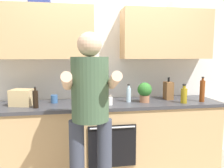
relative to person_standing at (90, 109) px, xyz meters
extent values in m
cube|color=silver|center=(0.30, 1.11, 0.24)|extent=(4.00, 0.06, 2.50)
cube|color=tan|center=(-0.49, 0.92, 0.77)|extent=(1.21, 0.32, 0.65)
cube|color=tan|center=(1.10, 0.92, 0.77)|extent=(1.21, 0.32, 0.65)
cylinder|color=silver|center=(1.22, 0.92, 1.14)|extent=(0.25, 0.25, 0.10)
cube|color=tan|center=(0.30, 0.75, -0.58)|extent=(2.80, 0.60, 0.86)
cube|color=#38383D|center=(0.30, 0.75, -0.13)|extent=(2.84, 0.64, 0.04)
cube|color=black|center=(0.28, 0.44, -0.56)|extent=(0.56, 0.02, 0.50)
cylinder|color=silver|center=(0.28, 0.41, -0.33)|extent=(0.52, 0.02, 0.02)
cylinder|color=#383D4C|center=(-0.13, 0.00, -0.56)|extent=(0.14, 0.14, 0.90)
cylinder|color=#383D4C|center=(0.13, 0.00, -0.56)|extent=(0.14, 0.14, 0.90)
cylinder|color=#3F593F|center=(0.00, 0.00, 0.18)|extent=(0.34, 0.34, 0.58)
sphere|color=#D8AD8C|center=(0.00, 0.00, 0.58)|extent=(0.22, 0.22, 0.22)
cylinder|color=#D8AD8C|center=(-0.20, -0.12, 0.27)|extent=(0.09, 0.31, 0.19)
cylinder|color=#D8AD8C|center=(0.20, -0.12, 0.27)|extent=(0.09, 0.31, 0.19)
cylinder|color=silver|center=(0.54, 0.75, -0.02)|extent=(0.06, 0.06, 0.18)
cylinder|color=silver|center=(0.54, 0.75, 0.09)|extent=(0.03, 0.03, 0.03)
cylinder|color=black|center=(0.54, 0.75, 0.11)|extent=(0.03, 0.03, 0.01)
cylinder|color=black|center=(-0.58, 0.60, -0.01)|extent=(0.06, 0.06, 0.20)
cylinder|color=black|center=(-0.58, 0.60, 0.11)|extent=(0.02, 0.02, 0.03)
cylinder|color=black|center=(-0.58, 0.60, 0.13)|extent=(0.03, 0.03, 0.01)
cylinder|color=red|center=(0.12, 0.87, -0.02)|extent=(0.07, 0.07, 0.18)
cylinder|color=red|center=(0.12, 0.87, 0.09)|extent=(0.03, 0.03, 0.04)
cylinder|color=black|center=(0.12, 0.87, 0.12)|extent=(0.03, 0.03, 0.02)
cylinder|color=olive|center=(1.21, 0.56, -0.02)|extent=(0.08, 0.08, 0.18)
cylinder|color=olive|center=(1.21, 0.56, 0.09)|extent=(0.04, 0.04, 0.04)
cylinder|color=black|center=(1.21, 0.56, 0.12)|extent=(0.04, 0.04, 0.02)
cylinder|color=brown|center=(1.48, 0.61, 0.03)|extent=(0.06, 0.06, 0.28)
cylinder|color=brown|center=(1.48, 0.61, 0.18)|extent=(0.03, 0.03, 0.03)
cylinder|color=black|center=(1.48, 0.61, 0.21)|extent=(0.03, 0.03, 0.01)
cylinder|color=white|center=(0.28, 0.62, -0.06)|extent=(0.07, 0.07, 0.09)
cylinder|color=#33598C|center=(-0.39, 0.85, -0.06)|extent=(0.09, 0.09, 0.10)
cylinder|color=slate|center=(0.30, 0.77, -0.07)|extent=(0.07, 0.07, 0.09)
cylinder|color=silver|center=(-0.04, 0.70, -0.06)|extent=(0.20, 0.20, 0.10)
cube|color=brown|center=(1.12, 0.83, 0.01)|extent=(0.10, 0.14, 0.24)
cylinder|color=black|center=(1.10, 0.81, 0.16)|extent=(0.02, 0.02, 0.06)
cylinder|color=black|center=(1.13, 0.85, 0.16)|extent=(0.02, 0.02, 0.06)
cylinder|color=#9E6647|center=(0.74, 0.70, -0.06)|extent=(0.13, 0.13, 0.09)
sphere|color=#2D6B28|center=(0.74, 0.70, 0.05)|extent=(0.18, 0.18, 0.18)
cube|color=tan|center=(-0.76, 0.76, -0.01)|extent=(0.29, 0.25, 0.19)
camera|label=1|loc=(-0.14, -2.02, 0.48)|focal=36.15mm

